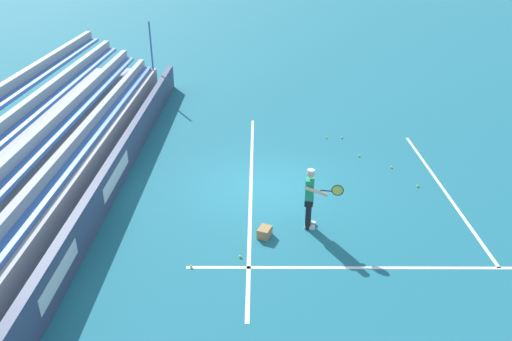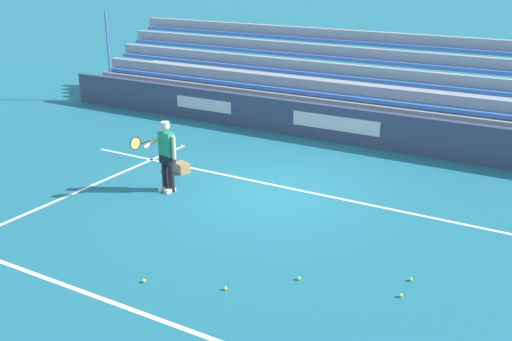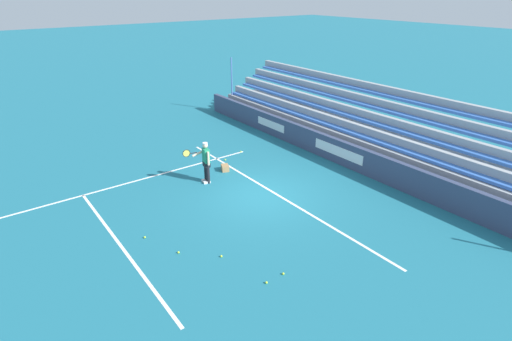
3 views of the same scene
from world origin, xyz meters
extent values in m
plane|color=#1E6B7F|center=(0.00, 0.00, 0.00)|extent=(160.00, 160.00, 0.00)
cube|color=white|center=(0.00, -0.50, 0.00)|extent=(12.00, 0.10, 0.01)
cube|color=white|center=(4.11, 4.00, 0.00)|extent=(0.10, 12.00, 0.01)
cube|color=white|center=(0.00, 5.50, 0.00)|extent=(8.22, 0.10, 0.01)
cube|color=#384260|center=(0.00, -4.68, 0.55)|extent=(21.93, 0.24, 1.10)
cube|color=silver|center=(0.36, -4.56, 0.61)|extent=(2.80, 0.01, 0.44)
cube|color=silver|center=(5.17, -4.56, 0.61)|extent=(2.20, 0.01, 0.40)
cube|color=#9EA3A8|center=(0.00, -6.88, 0.55)|extent=(20.83, 3.20, 1.10)
cube|color=blue|center=(0.00, -5.68, 1.18)|extent=(20.42, 0.40, 0.12)
cube|color=#9EA3A8|center=(0.00, -5.96, 1.33)|extent=(20.83, 0.24, 0.45)
cube|color=blue|center=(0.00, -6.48, 1.63)|extent=(20.42, 0.40, 0.12)
cube|color=#9EA3A8|center=(0.00, -6.76, 1.77)|extent=(20.83, 0.24, 0.45)
cube|color=blue|center=(0.00, -7.28, 2.08)|extent=(20.42, 0.40, 0.12)
cube|color=#9EA3A8|center=(0.00, -7.56, 2.23)|extent=(20.83, 0.24, 0.45)
cube|color=blue|center=(0.00, -8.08, 2.53)|extent=(20.42, 0.40, 0.12)
cube|color=#9EA3A8|center=(0.00, -8.36, 2.67)|extent=(20.83, 0.24, 0.45)
cylinder|color=#4C70B2|center=(10.10, -5.38, 1.70)|extent=(0.08, 0.08, 3.40)
cylinder|color=black|center=(2.16, 1.10, 0.44)|extent=(0.15, 0.15, 0.88)
cylinder|color=black|center=(2.38, 1.06, 0.44)|extent=(0.15, 0.15, 0.88)
cube|color=white|center=(2.17, 1.16, 0.04)|extent=(0.15, 0.29, 0.09)
cube|color=white|center=(2.39, 1.12, 0.04)|extent=(0.15, 0.29, 0.09)
cube|color=black|center=(2.27, 1.08, 0.80)|extent=(0.37, 0.27, 0.20)
cube|color=#239366|center=(2.27, 1.08, 1.17)|extent=(0.39, 0.27, 0.58)
sphere|color=beige|center=(2.27, 1.09, 1.60)|extent=(0.21, 0.21, 0.21)
cylinder|color=white|center=(2.27, 1.09, 1.69)|extent=(0.20, 0.20, 0.05)
cylinder|color=beige|center=(2.03, 1.12, 1.13)|extent=(0.09, 0.09, 0.56)
cylinder|color=beige|center=(2.54, 1.24, 1.22)|extent=(0.19, 0.59, 0.24)
cylinder|color=black|center=(2.58, 1.47, 1.27)|extent=(0.08, 0.30, 0.03)
torus|color=black|center=(2.63, 1.75, 1.31)|extent=(0.08, 0.31, 0.31)
cylinder|color=#D6D14C|center=(2.63, 1.75, 1.31)|extent=(0.05, 0.27, 0.27)
cube|color=#A87F51|center=(2.77, -0.10, 0.13)|extent=(0.48, 0.43, 0.26)
sphere|color=#CCE533|center=(-1.41, 4.24, 0.03)|extent=(0.07, 0.07, 0.07)
sphere|color=#CCE533|center=(-2.33, 3.31, 0.03)|extent=(0.07, 0.07, 0.07)
sphere|color=#CCE533|center=(3.71, -0.71, 0.03)|extent=(0.07, 0.07, 0.07)
sphere|color=#CCE533|center=(4.11, -1.88, 0.03)|extent=(0.07, 0.07, 0.07)
sphere|color=#CCE533|center=(-4.04, 2.96, 0.03)|extent=(0.07, 0.07, 0.07)
sphere|color=#CCE533|center=(-0.04, 4.74, 0.03)|extent=(0.07, 0.07, 0.07)
sphere|color=#CCE533|center=(-4.04, 2.36, 0.03)|extent=(0.07, 0.07, 0.07)
camera|label=1|loc=(13.82, -0.29, 7.32)|focal=35.00mm
camera|label=2|loc=(-6.31, 11.63, 5.35)|focal=42.00mm
camera|label=3|loc=(-10.67, 8.27, 7.25)|focal=28.00mm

